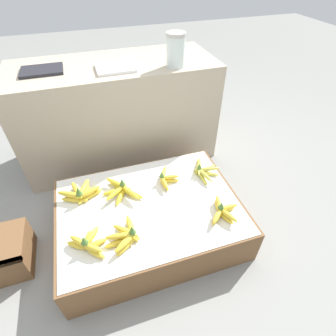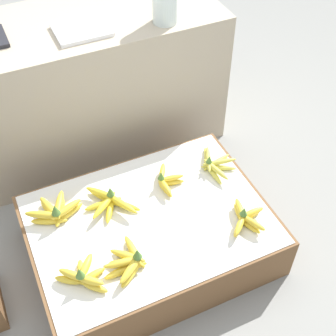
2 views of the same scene
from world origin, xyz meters
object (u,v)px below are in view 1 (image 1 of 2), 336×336
at_px(banana_bunch_front_right, 222,211).
at_px(banana_bunch_front_left, 88,243).
at_px(banana_bunch_front_midleft, 126,235).
at_px(foam_tray_white, 116,68).
at_px(banana_bunch_middle_left, 81,193).
at_px(glass_jar, 176,50).
at_px(banana_bunch_middle_midleft, 122,190).
at_px(banana_bunch_middle_midright, 165,179).
at_px(banana_bunch_middle_right, 203,171).

bearing_deg(banana_bunch_front_right, banana_bunch_front_left, 178.46).
height_order(banana_bunch_front_left, banana_bunch_front_midleft, same).
bearing_deg(foam_tray_white, banana_bunch_front_midleft, -100.22).
xyz_separation_m(banana_bunch_middle_left, glass_jar, (0.73, 0.48, 0.57)).
xyz_separation_m(glass_jar, foam_tray_white, (-0.37, 0.07, -0.09)).
bearing_deg(banana_bunch_front_midleft, banana_bunch_middle_midleft, 83.91).
distance_m(banana_bunch_middle_left, foam_tray_white, 0.82).
xyz_separation_m(banana_bunch_middle_left, banana_bunch_middle_midleft, (0.23, -0.04, -0.01)).
relative_size(banana_bunch_middle_midright, banana_bunch_middle_right, 0.75).
height_order(banana_bunch_front_left, glass_jar, glass_jar).
bearing_deg(banana_bunch_middle_right, glass_jar, 92.05).
bearing_deg(banana_bunch_front_left, banana_bunch_front_midleft, -3.22).
relative_size(glass_jar, foam_tray_white, 0.84).
distance_m(banana_bunch_middle_midleft, foam_tray_white, 0.78).
bearing_deg(foam_tray_white, banana_bunch_middle_right, -55.89).
distance_m(banana_bunch_middle_midleft, banana_bunch_middle_right, 0.52).
relative_size(banana_bunch_front_left, banana_bunch_middle_midleft, 0.82).
height_order(banana_bunch_middle_midright, banana_bunch_middle_right, banana_bunch_middle_midright).
bearing_deg(banana_bunch_front_left, foam_tray_white, 68.88).
distance_m(banana_bunch_middle_midright, foam_tray_white, 0.77).
xyz_separation_m(banana_bunch_front_right, banana_bunch_middle_midleft, (-0.49, 0.33, -0.00)).
distance_m(banana_bunch_middle_right, foam_tray_white, 0.85).
height_order(banana_bunch_front_midleft, banana_bunch_middle_midleft, banana_bunch_front_midleft).
xyz_separation_m(banana_bunch_front_left, foam_tray_white, (0.35, 0.90, 0.48)).
relative_size(banana_bunch_front_midleft, foam_tray_white, 0.89).
xyz_separation_m(banana_bunch_middle_left, foam_tray_white, (0.36, 0.55, 0.48)).
bearing_deg(banana_bunch_middle_left, banana_bunch_middle_midright, -3.09).
height_order(banana_bunch_front_left, banana_bunch_middle_midright, banana_bunch_front_left).
xyz_separation_m(banana_bunch_middle_midleft, banana_bunch_middle_right, (0.52, 0.01, -0.01)).
xyz_separation_m(banana_bunch_front_left, banana_bunch_middle_midright, (0.49, 0.32, -0.00)).
bearing_deg(banana_bunch_middle_midleft, foam_tray_white, 77.61).
xyz_separation_m(banana_bunch_front_left, banana_bunch_front_right, (0.70, -0.02, -0.00)).
bearing_deg(banana_bunch_front_midleft, banana_bunch_front_left, 176.78).
bearing_deg(glass_jar, banana_bunch_middle_right, -87.95).
relative_size(banana_bunch_front_midleft, banana_bunch_middle_midleft, 0.88).
relative_size(banana_bunch_middle_right, glass_jar, 1.27).
bearing_deg(banana_bunch_middle_right, banana_bunch_middle_left, 178.13).
height_order(banana_bunch_front_midleft, glass_jar, glass_jar).
bearing_deg(glass_jar, banana_bunch_front_right, -91.19).
xyz_separation_m(banana_bunch_front_midleft, banana_bunch_middle_left, (-0.20, 0.36, 0.00)).
bearing_deg(foam_tray_white, banana_bunch_middle_left, -122.96).
height_order(banana_bunch_front_left, foam_tray_white, foam_tray_white).
distance_m(banana_bunch_middle_midleft, banana_bunch_middle_midright, 0.27).
bearing_deg(banana_bunch_front_midleft, banana_bunch_front_right, -0.94).
bearing_deg(banana_bunch_front_right, banana_bunch_front_midleft, 179.06).
bearing_deg(banana_bunch_front_midleft, foam_tray_white, 79.78).
distance_m(banana_bunch_front_midleft, foam_tray_white, 1.04).
xyz_separation_m(banana_bunch_front_right, glass_jar, (0.02, 0.85, 0.58)).
xyz_separation_m(banana_bunch_front_right, banana_bunch_middle_midright, (-0.21, 0.34, -0.00)).
bearing_deg(banana_bunch_middle_right, banana_bunch_middle_midleft, -178.43).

